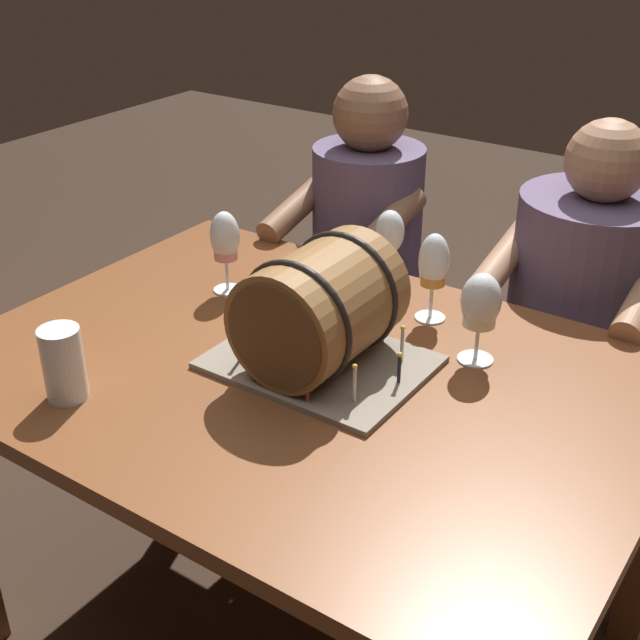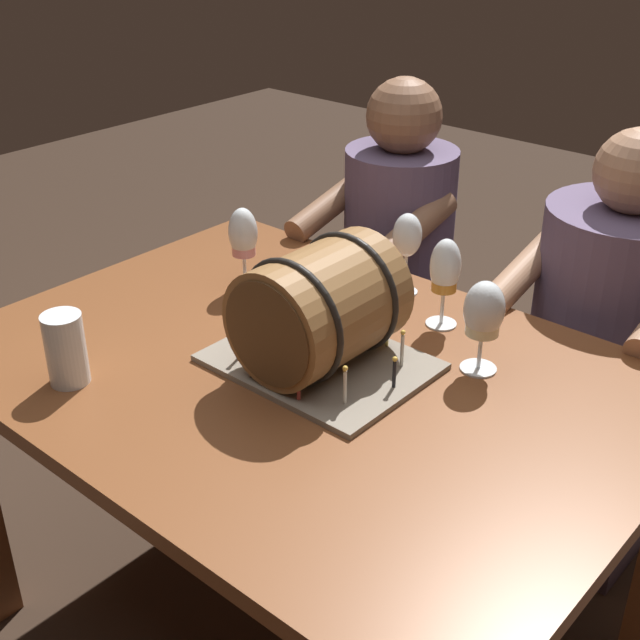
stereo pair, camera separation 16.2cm
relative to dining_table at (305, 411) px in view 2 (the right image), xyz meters
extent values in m
plane|color=#332319|center=(0.00, 0.00, -0.64)|extent=(8.00, 8.00, 0.00)
cube|color=brown|center=(0.00, 0.00, 0.09)|extent=(1.36, 0.98, 0.03)
cube|color=brown|center=(-0.62, 0.43, -0.29)|extent=(0.07, 0.07, 0.71)
cube|color=gray|center=(0.02, 0.03, 0.11)|extent=(0.41, 0.31, 0.01)
cylinder|color=brown|center=(0.02, 0.03, 0.23)|extent=(0.23, 0.29, 0.23)
cylinder|color=#4F371E|center=(0.02, -0.12, 0.23)|extent=(0.21, 0.00, 0.21)
cylinder|color=#4F371E|center=(0.02, 0.17, 0.23)|extent=(0.21, 0.00, 0.21)
torus|color=black|center=(0.02, -0.05, 0.23)|extent=(0.25, 0.01, 0.25)
torus|color=black|center=(0.02, 0.11, 0.23)|extent=(0.25, 0.01, 0.25)
cylinder|color=black|center=(0.19, 0.04, 0.14)|extent=(0.01, 0.01, 0.05)
sphere|color=#F9C64C|center=(0.19, 0.04, 0.18)|extent=(0.01, 0.01, 0.01)
cylinder|color=silver|center=(0.15, 0.11, 0.15)|extent=(0.01, 0.01, 0.07)
sphere|color=#F9C64C|center=(0.15, 0.11, 0.19)|extent=(0.01, 0.01, 0.01)
cylinder|color=#EAD666|center=(0.08, 0.16, 0.15)|extent=(0.01, 0.01, 0.06)
sphere|color=#F9C64C|center=(0.08, 0.16, 0.18)|extent=(0.01, 0.01, 0.01)
cylinder|color=#D64C47|center=(-0.03, 0.16, 0.15)|extent=(0.01, 0.01, 0.06)
sphere|color=#F9C64C|center=(-0.03, 0.16, 0.18)|extent=(0.01, 0.01, 0.01)
cylinder|color=#D64C47|center=(-0.13, 0.10, 0.15)|extent=(0.01, 0.01, 0.07)
sphere|color=#F9C64C|center=(-0.13, 0.10, 0.19)|extent=(0.01, 0.01, 0.01)
cylinder|color=silver|center=(-0.15, 0.02, 0.14)|extent=(0.01, 0.01, 0.05)
sphere|color=#F9C64C|center=(-0.15, 0.02, 0.17)|extent=(0.01, 0.01, 0.01)
cylinder|color=#D64C47|center=(-0.11, -0.07, 0.14)|extent=(0.01, 0.01, 0.06)
sphere|color=#F9C64C|center=(-0.11, -0.07, 0.18)|extent=(0.01, 0.01, 0.01)
cylinder|color=black|center=(-0.04, -0.11, 0.15)|extent=(0.01, 0.01, 0.06)
sphere|color=#F9C64C|center=(-0.04, -0.11, 0.18)|extent=(0.01, 0.01, 0.01)
cylinder|color=#D64C47|center=(0.08, -0.10, 0.14)|extent=(0.01, 0.01, 0.06)
sphere|color=#F9C64C|center=(0.08, -0.10, 0.18)|extent=(0.01, 0.01, 0.01)
cylinder|color=silver|center=(0.15, -0.06, 0.15)|extent=(0.01, 0.01, 0.07)
sphere|color=#F9C64C|center=(0.15, -0.06, 0.19)|extent=(0.01, 0.01, 0.01)
cylinder|color=white|center=(0.26, 0.22, 0.10)|extent=(0.07, 0.07, 0.00)
cylinder|color=white|center=(0.26, 0.22, 0.14)|extent=(0.01, 0.01, 0.07)
ellipsoid|color=white|center=(0.26, 0.22, 0.24)|extent=(0.08, 0.08, 0.11)
cylinder|color=beige|center=(0.26, 0.22, 0.20)|extent=(0.06, 0.06, 0.03)
cylinder|color=white|center=(0.10, 0.32, 0.10)|extent=(0.07, 0.07, 0.00)
cylinder|color=white|center=(0.10, 0.32, 0.14)|extent=(0.01, 0.01, 0.07)
ellipsoid|color=white|center=(0.10, 0.32, 0.24)|extent=(0.07, 0.07, 0.12)
cylinder|color=#C6842D|center=(0.10, 0.32, 0.20)|extent=(0.05, 0.05, 0.04)
cylinder|color=white|center=(-0.35, 0.18, 0.10)|extent=(0.07, 0.07, 0.00)
cylinder|color=white|center=(-0.35, 0.18, 0.14)|extent=(0.01, 0.01, 0.07)
ellipsoid|color=white|center=(-0.35, 0.18, 0.24)|extent=(0.07, 0.07, 0.12)
cylinder|color=pink|center=(-0.35, 0.18, 0.20)|extent=(0.05, 0.05, 0.04)
cylinder|color=white|center=(-0.05, 0.40, 0.10)|extent=(0.06, 0.06, 0.00)
cylinder|color=white|center=(-0.05, 0.40, 0.15)|extent=(0.01, 0.01, 0.09)
ellipsoid|color=white|center=(-0.05, 0.40, 0.25)|extent=(0.07, 0.07, 0.10)
cylinder|color=white|center=(-0.30, -0.33, 0.17)|extent=(0.08, 0.08, 0.14)
cylinder|color=#C6842D|center=(-0.30, -0.33, 0.16)|extent=(0.07, 0.07, 0.11)
cylinder|color=white|center=(-0.30, -0.33, 0.22)|extent=(0.07, 0.07, 0.01)
cube|color=#372D40|center=(-0.31, 0.74, -0.42)|extent=(0.34, 0.32, 0.45)
cylinder|color=#5B4C6B|center=(-0.31, 0.74, 0.06)|extent=(0.31, 0.31, 0.50)
sphere|color=brown|center=(-0.31, 0.74, 0.40)|extent=(0.20, 0.20, 0.20)
cylinder|color=brown|center=(-0.17, 0.61, 0.16)|extent=(0.07, 0.31, 0.14)
cylinder|color=brown|center=(-0.45, 0.60, 0.16)|extent=(0.07, 0.31, 0.14)
cube|color=#372D40|center=(0.31, 0.74, -0.42)|extent=(0.34, 0.32, 0.45)
cylinder|color=#5B4C6B|center=(0.31, 0.74, 0.05)|extent=(0.37, 0.37, 0.49)
sphere|color=#A87A5B|center=(0.31, 0.74, 0.39)|extent=(0.19, 0.19, 0.19)
cylinder|color=#A87A5B|center=(0.15, 0.60, 0.15)|extent=(0.07, 0.31, 0.14)
camera|label=1|loc=(0.83, -1.15, 0.97)|focal=47.55mm
camera|label=2|loc=(0.96, -1.05, 0.97)|focal=47.55mm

